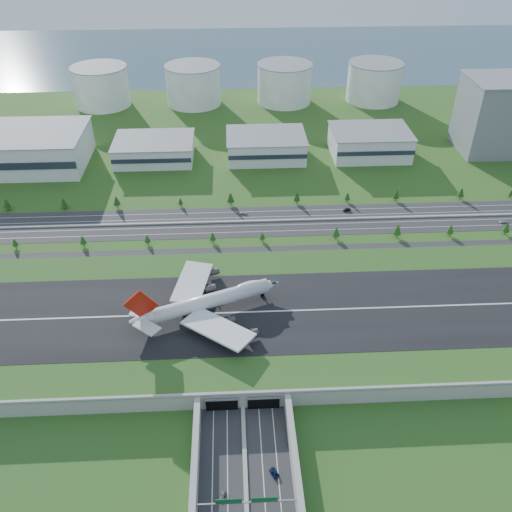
{
  "coord_description": "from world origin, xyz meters",
  "views": [
    {
      "loc": [
        -1.81,
        -194.94,
        180.22
      ],
      "look_at": [
        9.65,
        35.0,
        16.06
      ],
      "focal_mm": 38.0,
      "sensor_mm": 36.0,
      "label": 1
    }
  ],
  "objects_px": {
    "fuel_tank_a": "(101,87)",
    "boeing_747": "(207,301)",
    "car_0": "(223,495)",
    "car_5": "(347,210)",
    "car_2": "(274,473)",
    "car_6": "(504,222)",
    "car_7": "(243,213)",
    "office_tower": "(494,116)"
  },
  "relations": [
    {
      "from": "fuel_tank_a",
      "to": "boeing_747",
      "type": "height_order",
      "value": "fuel_tank_a"
    },
    {
      "from": "car_0",
      "to": "car_5",
      "type": "height_order",
      "value": "car_5"
    },
    {
      "from": "car_0",
      "to": "car_2",
      "type": "bearing_deg",
      "value": 41.66
    },
    {
      "from": "car_5",
      "to": "car_6",
      "type": "xyz_separation_m",
      "value": [
        95.84,
        -19.13,
        -0.09
      ]
    },
    {
      "from": "car_2",
      "to": "car_7",
      "type": "height_order",
      "value": "car_7"
    },
    {
      "from": "car_2",
      "to": "car_6",
      "type": "relative_size",
      "value": 0.92
    },
    {
      "from": "boeing_747",
      "to": "car_5",
      "type": "height_order",
      "value": "boeing_747"
    },
    {
      "from": "boeing_747",
      "to": "car_0",
      "type": "xyz_separation_m",
      "value": [
        6.69,
        -89.35,
        -13.81
      ]
    },
    {
      "from": "office_tower",
      "to": "car_7",
      "type": "height_order",
      "value": "office_tower"
    },
    {
      "from": "office_tower",
      "to": "fuel_tank_a",
      "type": "bearing_deg",
      "value": 160.23
    },
    {
      "from": "fuel_tank_a",
      "to": "car_2",
      "type": "bearing_deg",
      "value": -71.5
    },
    {
      "from": "boeing_747",
      "to": "car_5",
      "type": "distance_m",
      "value": 136.06
    },
    {
      "from": "car_5",
      "to": "car_7",
      "type": "height_order",
      "value": "car_5"
    },
    {
      "from": "car_6",
      "to": "office_tower",
      "type": "bearing_deg",
      "value": -22.53
    },
    {
      "from": "office_tower",
      "to": "fuel_tank_a",
      "type": "height_order",
      "value": "office_tower"
    },
    {
      "from": "office_tower",
      "to": "boeing_747",
      "type": "distance_m",
      "value": 289.69
    },
    {
      "from": "fuel_tank_a",
      "to": "car_7",
      "type": "bearing_deg",
      "value": -58.71
    },
    {
      "from": "fuel_tank_a",
      "to": "car_6",
      "type": "bearing_deg",
      "value": -37.91
    },
    {
      "from": "fuel_tank_a",
      "to": "office_tower",
      "type": "bearing_deg",
      "value": -19.77
    },
    {
      "from": "car_2",
      "to": "car_7",
      "type": "distance_m",
      "value": 185.31
    },
    {
      "from": "fuel_tank_a",
      "to": "car_0",
      "type": "xyz_separation_m",
      "value": [
        111.69,
        -398.08,
        -16.69
      ]
    },
    {
      "from": "car_6",
      "to": "car_2",
      "type": "bearing_deg",
      "value": 130.3
    },
    {
      "from": "office_tower",
      "to": "car_0",
      "type": "xyz_separation_m",
      "value": [
        -208.31,
        -283.08,
        -26.69
      ]
    },
    {
      "from": "car_5",
      "to": "car_7",
      "type": "distance_m",
      "value": 67.52
    },
    {
      "from": "fuel_tank_a",
      "to": "car_5",
      "type": "bearing_deg",
      "value": -46.87
    },
    {
      "from": "car_6",
      "to": "car_0",
      "type": "bearing_deg",
      "value": 128.36
    },
    {
      "from": "office_tower",
      "to": "car_2",
      "type": "xyz_separation_m",
      "value": [
        -189.41,
        -275.33,
        -26.7
      ]
    },
    {
      "from": "car_6",
      "to": "car_7",
      "type": "distance_m",
      "value": 164.48
    },
    {
      "from": "fuel_tank_a",
      "to": "boeing_747",
      "type": "relative_size",
      "value": 0.69
    },
    {
      "from": "office_tower",
      "to": "car_5",
      "type": "xyz_separation_m",
      "value": [
        -127.81,
        -90.17,
        -26.55
      ]
    },
    {
      "from": "car_0",
      "to": "car_6",
      "type": "distance_m",
      "value": 247.57
    },
    {
      "from": "office_tower",
      "to": "car_7",
      "type": "xyz_separation_m",
      "value": [
        -195.33,
        -90.11,
        -26.69
      ]
    },
    {
      "from": "car_2",
      "to": "fuel_tank_a",
      "type": "bearing_deg",
      "value": -96.45
    },
    {
      "from": "car_2",
      "to": "office_tower",
      "type": "bearing_deg",
      "value": -149.48
    },
    {
      "from": "car_0",
      "to": "car_2",
      "type": "height_order",
      "value": "car_0"
    },
    {
      "from": "fuel_tank_a",
      "to": "car_0",
      "type": "height_order",
      "value": "fuel_tank_a"
    },
    {
      "from": "car_5",
      "to": "fuel_tank_a",
      "type": "bearing_deg",
      "value": -151.96
    },
    {
      "from": "car_7",
      "to": "fuel_tank_a",
      "type": "bearing_deg",
      "value": -133.22
    },
    {
      "from": "car_7",
      "to": "office_tower",
      "type": "bearing_deg",
      "value": 130.25
    },
    {
      "from": "office_tower",
      "to": "car_6",
      "type": "relative_size",
      "value": 10.32
    },
    {
      "from": "car_0",
      "to": "car_5",
      "type": "distance_m",
      "value": 209.03
    },
    {
      "from": "car_6",
      "to": "car_7",
      "type": "relative_size",
      "value": 1.13
    }
  ]
}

